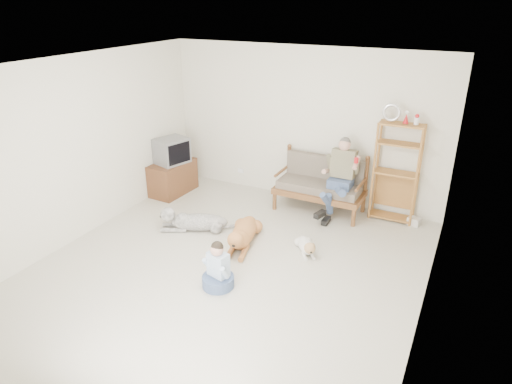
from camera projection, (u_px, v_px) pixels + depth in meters
The scene contains 17 objects.
floor at pixel (227, 269), 6.24m from camera, with size 5.50×5.50×0.00m, color silver.
ceiling at pixel (221, 67), 5.16m from camera, with size 5.50×5.50×0.00m, color white.
wall_back at pixel (303, 125), 7.96m from camera, with size 5.00×5.00×0.00m, color silver.
wall_front at pixel (43, 298), 3.44m from camera, with size 5.00×5.00×0.00m, color silver.
wall_left at pixel (78, 150), 6.72m from camera, with size 5.50×5.50×0.00m, color silver.
wall_right at pixel (436, 217), 4.68m from camera, with size 5.50×5.50×0.00m, color silver.
loveseat at pixel (321, 183), 7.80m from camera, with size 1.51×0.72×0.95m.
man at pixel (337, 184), 7.42m from camera, with size 0.52×0.74×1.19m.
etagere at pixel (396, 172), 7.31m from camera, with size 0.73×0.32×1.93m.
book_stack at pixel (414, 221), 7.41m from camera, with size 0.20×0.14×0.12m, color silver.
tv_stand at pixel (173, 177), 8.54m from camera, with size 0.55×0.93×0.60m.
crt_tv at pixel (172, 151), 8.32m from camera, with size 0.58×0.66×0.46m.
wall_outlet at pixel (241, 171), 8.87m from camera, with size 0.12×0.02×0.08m, color white.
golden_retriever at pixel (243, 234), 6.80m from camera, with size 0.54×1.31×0.41m.
shaggy_dog at pixel (192, 221), 7.22m from camera, with size 1.18×0.69×0.39m.
terrier at pixel (307, 246), 6.59m from camera, with size 0.45×0.58×0.26m.
child at pixel (218, 270), 5.79m from camera, with size 0.41×0.41×0.65m.
Camera 1 is at (2.70, -4.58, 3.45)m, focal length 32.00 mm.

